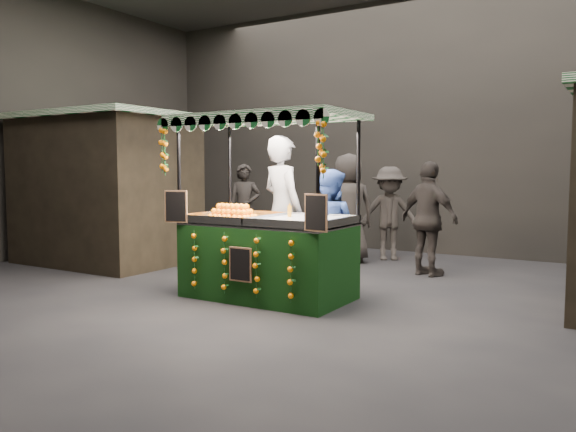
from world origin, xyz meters
The scene contains 10 objects.
ground centered at (0.00, 0.00, 0.00)m, with size 12.00×12.00×0.00m, color black.
market_hall centered at (0.00, 0.00, 3.38)m, with size 12.10×10.10×5.05m.
neighbour_stall_left centered at (-4.40, 1.00, 1.31)m, with size 3.00×2.20×2.60m.
juice_stall centered at (-0.39, 0.06, 0.72)m, with size 2.40×1.41×2.32m.
vendor_grey centered at (-0.75, 1.01, 1.06)m, with size 0.91×0.77×2.12m.
vendor_blue centered at (0.10, 0.85, 0.82)m, with size 0.88×0.73×1.64m.
shopper_0 centered at (-3.04, 3.28, 0.87)m, with size 0.76×0.68×1.75m.
shopper_2 centered at (0.89, 2.64, 0.88)m, with size 1.12×0.79×1.77m.
shopper_3 centered at (-0.20, 3.80, 0.84)m, with size 1.26×1.09×1.69m.
shopper_4 centered at (-0.70, 3.12, 0.96)m, with size 1.10×1.09×1.92m.
Camera 1 is at (3.56, -5.94, 1.64)m, focal length 35.61 mm.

